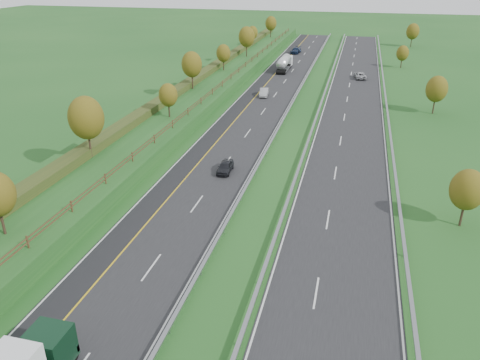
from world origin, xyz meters
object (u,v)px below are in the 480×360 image
at_px(road_tanker, 285,63).
at_px(car_oncoming, 360,75).
at_px(car_dark_near, 225,167).
at_px(car_silver_mid, 264,92).
at_px(car_small_far, 296,50).

distance_m(road_tanker, car_oncoming, 18.76).
distance_m(car_dark_near, car_oncoming, 59.99).
xyz_separation_m(road_tanker, car_silver_mid, (0.06, -25.33, -1.08)).
bearing_deg(car_silver_mid, car_oncoming, 42.37).
height_order(road_tanker, car_small_far, road_tanker).
bearing_deg(car_small_far, car_silver_mid, -83.63).
bearing_deg(car_silver_mid, car_small_far, 84.44).
xyz_separation_m(road_tanker, car_oncoming, (18.09, -4.84, -1.11)).
xyz_separation_m(car_dark_near, car_small_far, (-3.25, 87.44, 0.12)).
relative_size(car_dark_near, car_silver_mid, 0.88).
relative_size(car_silver_mid, car_small_far, 0.82).
distance_m(road_tanker, car_silver_mid, 25.35).
height_order(road_tanker, car_silver_mid, road_tanker).
bearing_deg(car_oncoming, car_small_far, -65.58).
height_order(car_silver_mid, car_small_far, car_small_far).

